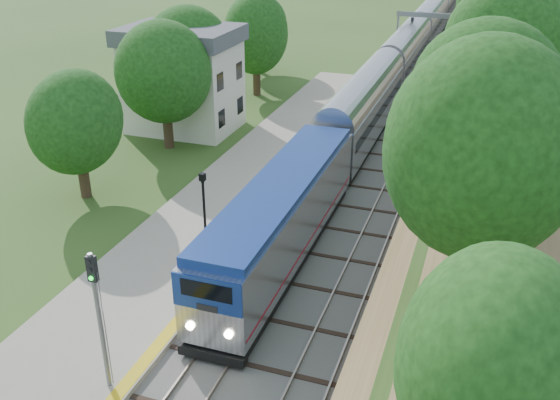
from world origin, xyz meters
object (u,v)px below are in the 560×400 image
(signal_gantry, at_px, (436,27))
(lamppost_far, at_px, (205,216))
(train, at_px, (418,40))
(signal_platform, at_px, (98,308))
(station_building, at_px, (183,78))
(signal_farside, at_px, (436,145))

(signal_gantry, xyz_separation_m, lamppost_far, (-6.31, -42.66, -2.58))
(train, bearing_deg, signal_platform, -92.82)
(lamppost_far, bearing_deg, signal_gantry, 81.58)
(station_building, relative_size, signal_gantry, 1.02)
(train, relative_size, lamppost_far, 27.52)
(signal_gantry, distance_m, lamppost_far, 43.20)
(lamppost_far, bearing_deg, train, 85.48)
(signal_gantry, xyz_separation_m, signal_platform, (-5.37, -52.97, -1.01))
(lamppost_far, relative_size, signal_farside, 0.74)
(train, height_order, lamppost_far, lamppost_far)
(signal_gantry, height_order, signal_farside, signal_gantry)
(signal_farside, bearing_deg, station_building, 160.37)
(signal_gantry, bearing_deg, station_building, -123.38)
(train, distance_m, signal_farside, 38.68)
(station_building, height_order, signal_platform, station_building)
(station_building, bearing_deg, lamppost_far, -60.11)
(lamppost_far, xyz_separation_m, signal_platform, (0.94, -10.31, 1.57))
(train, bearing_deg, signal_gantry, -67.46)
(signal_gantry, bearing_deg, lamppost_far, -98.42)
(train, bearing_deg, lamppost_far, -94.52)
(lamppost_far, height_order, signal_farside, signal_farside)
(station_building, bearing_deg, signal_farside, -19.63)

